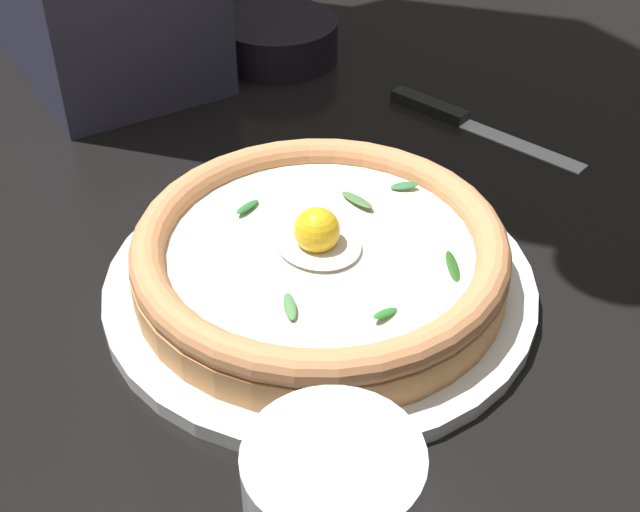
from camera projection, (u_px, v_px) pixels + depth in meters
ground_plane at (349, 281)px, 0.65m from camera, size 2.40×2.40×0.03m
pizza_plate at (320, 285)px, 0.62m from camera, size 0.30×0.30×0.01m
pizza at (320, 254)px, 0.60m from camera, size 0.26×0.26×0.06m
side_bowl at (278, 39)px, 0.90m from camera, size 0.12×0.12×0.04m
table_knife at (456, 117)px, 0.81m from camera, size 0.20×0.05×0.01m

